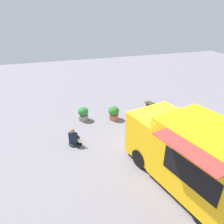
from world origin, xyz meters
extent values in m
plane|color=gray|center=(0.00, 0.00, 0.00)|extent=(40.00, 40.00, 0.00)
cube|color=yellow|center=(2.51, 0.44, 1.40)|extent=(4.11, 3.04, 2.38)
cube|color=yellow|center=(-0.05, -0.17, 1.15)|extent=(2.04, 2.46, 1.89)
cube|color=black|center=(-0.80, -0.35, 1.48)|extent=(0.45, 1.75, 0.72)
cube|color=black|center=(2.77, -0.66, 1.54)|extent=(1.98, 0.49, 0.83)
cube|color=#CE3A34|center=(2.84, -0.94, 2.55)|extent=(2.29, 1.10, 0.03)
cube|color=black|center=(1.74, 0.26, 0.11)|extent=(5.28, 2.91, 0.21)
cylinder|color=black|center=(-0.08, 0.87, 0.38)|extent=(0.80, 0.39, 0.77)
cylinder|color=black|center=(0.39, -1.10, 0.38)|extent=(0.80, 0.39, 0.77)
cylinder|color=black|center=(3.38, -0.39, 0.38)|extent=(0.80, 0.39, 0.77)
ellipsoid|color=black|center=(-1.92, -3.50, 0.06)|extent=(0.68, 0.68, 0.12)
cube|color=black|center=(-1.71, -3.42, 0.06)|extent=(0.32, 0.34, 0.11)
cube|color=black|center=(-1.86, -3.28, 0.06)|extent=(0.32, 0.34, 0.11)
cube|color=#182238|center=(-1.92, -3.50, 0.40)|extent=(0.42, 0.43, 0.56)
sphere|color=#AA7B5A|center=(-1.92, -3.50, 0.77)|extent=(0.19, 0.19, 0.19)
sphere|color=olive|center=(-1.92, -3.50, 0.79)|extent=(0.19, 0.19, 0.19)
cube|color=#182238|center=(-1.74, -3.47, 0.47)|extent=(0.30, 0.32, 0.29)
cube|color=#182238|center=(-1.91, -3.32, 0.47)|extent=(0.30, 0.32, 0.29)
cylinder|color=tan|center=(-1.71, -3.27, 0.39)|extent=(0.22, 0.35, 0.09)
cube|color=orange|center=(-1.71, -3.27, 0.41)|extent=(0.16, 0.29, 0.02)
cylinder|color=gray|center=(-4.27, -2.59, 0.16)|extent=(0.58, 0.58, 0.33)
torus|color=gray|center=(-4.27, -2.59, 0.31)|extent=(0.60, 0.60, 0.04)
ellipsoid|color=#34853B|center=(-4.27, -2.59, 0.55)|extent=(0.61, 0.61, 0.52)
sphere|color=#F0268C|center=(-4.06, -2.53, 0.69)|extent=(0.05, 0.05, 0.05)
sphere|color=#F93C85|center=(-4.39, -2.79, 0.65)|extent=(0.09, 0.09, 0.09)
sphere|color=#E02AA2|center=(-4.41, -2.38, 0.59)|extent=(0.08, 0.08, 0.08)
sphere|color=#DF268B|center=(-4.52, -2.59, 0.58)|extent=(0.08, 0.08, 0.08)
sphere|color=#ED389F|center=(-4.39, -2.80, 0.63)|extent=(0.06, 0.06, 0.06)
sphere|color=#EC3E94|center=(-4.07, -2.63, 0.70)|extent=(0.07, 0.07, 0.07)
cylinder|color=#C36952|center=(-3.82, -0.86, 0.15)|extent=(0.56, 0.56, 0.31)
torus|color=#C66351|center=(-3.82, -0.86, 0.29)|extent=(0.58, 0.58, 0.04)
ellipsoid|color=#337A2A|center=(-3.82, -0.86, 0.54)|extent=(0.64, 0.64, 0.54)
sphere|color=#EBDF4D|center=(-3.92, -0.62, 0.57)|extent=(0.06, 0.06, 0.06)
sphere|color=#EEEA4B|center=(-3.63, -1.02, 0.64)|extent=(0.06, 0.06, 0.06)
sphere|color=#F3E955|center=(-3.85, -1.12, 0.61)|extent=(0.08, 0.08, 0.08)
sphere|color=#EBEB56|center=(-3.87, -0.60, 0.58)|extent=(0.06, 0.06, 0.06)
sphere|color=#D8E852|center=(-3.99, -0.76, 0.71)|extent=(0.06, 0.06, 0.06)
cube|color=#43321D|center=(-3.81, 1.99, 0.44)|extent=(1.83, 1.06, 0.06)
cube|color=#31302D|center=(-3.13, 2.27, 0.20)|extent=(0.20, 0.34, 0.41)
cube|color=#31302D|center=(-4.48, 1.72, 0.20)|extent=(0.20, 0.34, 0.41)
camera|label=1|loc=(6.59, -4.25, 5.96)|focal=33.63mm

